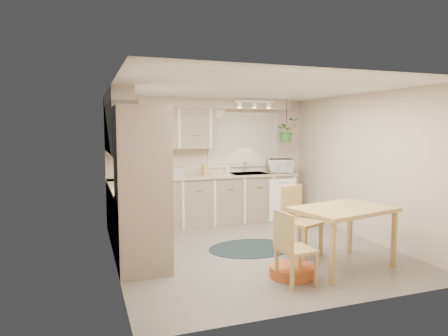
% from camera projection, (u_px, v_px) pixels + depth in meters
% --- Properties ---
extents(floor, '(4.20, 4.20, 0.00)m').
position_uv_depth(floor, '(252.00, 249.00, 6.04)').
color(floor, slate).
rests_on(floor, ground).
extents(ceiling, '(4.20, 4.20, 0.00)m').
position_uv_depth(ceiling, '(253.00, 89.00, 5.81)').
color(ceiling, silver).
rests_on(ceiling, wall_back).
extents(wall_back, '(4.00, 0.04, 2.40)m').
position_uv_depth(wall_back, '(210.00, 160.00, 7.90)').
color(wall_back, beige).
rests_on(wall_back, floor).
extents(wall_front, '(4.00, 0.04, 2.40)m').
position_uv_depth(wall_front, '(337.00, 192.00, 3.95)').
color(wall_front, beige).
rests_on(wall_front, floor).
extents(wall_left, '(0.04, 4.20, 2.40)m').
position_uv_depth(wall_left, '(113.00, 176.00, 5.26)').
color(wall_left, beige).
rests_on(wall_left, floor).
extents(wall_right, '(0.04, 4.20, 2.40)m').
position_uv_depth(wall_right, '(364.00, 166.00, 6.59)').
color(wall_right, beige).
rests_on(wall_right, floor).
extents(base_cab_left, '(0.60, 1.85, 0.90)m').
position_uv_depth(base_cab_left, '(131.00, 216.00, 6.26)').
color(base_cab_left, gray).
rests_on(base_cab_left, floor).
extents(base_cab_back, '(3.60, 0.60, 0.90)m').
position_uv_depth(base_cab_back, '(205.00, 201.00, 7.62)').
color(base_cab_back, gray).
rests_on(base_cab_back, floor).
extents(counter_left, '(0.64, 1.89, 0.04)m').
position_uv_depth(counter_left, '(130.00, 187.00, 6.22)').
color(counter_left, tan).
rests_on(counter_left, base_cab_left).
extents(counter_back, '(3.64, 0.64, 0.04)m').
position_uv_depth(counter_back, '(205.00, 176.00, 7.57)').
color(counter_back, tan).
rests_on(counter_back, base_cab_back).
extents(oven_stack, '(0.65, 0.65, 2.10)m').
position_uv_depth(oven_stack, '(142.00, 190.00, 5.03)').
color(oven_stack, gray).
rests_on(oven_stack, floor).
extents(wall_oven_face, '(0.02, 0.56, 0.58)m').
position_uv_depth(wall_oven_face, '(168.00, 189.00, 5.14)').
color(wall_oven_face, white).
rests_on(wall_oven_face, oven_stack).
extents(upper_cab_left, '(0.35, 2.00, 0.75)m').
position_uv_depth(upper_cab_left, '(119.00, 128.00, 6.20)').
color(upper_cab_left, gray).
rests_on(upper_cab_left, wall_left).
extents(upper_cab_back, '(2.00, 0.35, 0.75)m').
position_uv_depth(upper_cab_back, '(161.00, 128.00, 7.34)').
color(upper_cab_back, gray).
rests_on(upper_cab_back, wall_back).
extents(soffit_left, '(0.30, 2.00, 0.20)m').
position_uv_depth(soffit_left, '(117.00, 98.00, 6.14)').
color(soffit_left, beige).
rests_on(soffit_left, wall_left).
extents(soffit_back, '(3.60, 0.30, 0.20)m').
position_uv_depth(soffit_back, '(202.00, 103.00, 7.58)').
color(soffit_back, beige).
rests_on(soffit_back, wall_back).
extents(cooktop, '(0.52, 0.58, 0.02)m').
position_uv_depth(cooktop, '(136.00, 190.00, 5.68)').
color(cooktop, white).
rests_on(cooktop, counter_left).
extents(range_hood, '(0.40, 0.60, 0.14)m').
position_uv_depth(range_hood, '(133.00, 159.00, 5.62)').
color(range_hood, white).
rests_on(range_hood, upper_cab_left).
extents(window_blinds, '(1.40, 0.02, 1.00)m').
position_uv_depth(window_blinds, '(244.00, 140.00, 8.06)').
color(window_blinds, beige).
rests_on(window_blinds, wall_back).
extents(window_frame, '(1.50, 0.02, 1.10)m').
position_uv_depth(window_frame, '(243.00, 140.00, 8.07)').
color(window_frame, silver).
rests_on(window_frame, wall_back).
extents(sink, '(0.70, 0.48, 0.10)m').
position_uv_depth(sink, '(249.00, 175.00, 7.88)').
color(sink, '#B0B3B8').
rests_on(sink, counter_back).
extents(dishwasher_front, '(0.58, 0.02, 0.83)m').
position_uv_depth(dishwasher_front, '(283.00, 200.00, 7.83)').
color(dishwasher_front, white).
rests_on(dishwasher_front, base_cab_back).
extents(track_light_bar, '(0.80, 0.04, 0.04)m').
position_uv_depth(track_light_bar, '(254.00, 102.00, 7.50)').
color(track_light_bar, white).
rests_on(track_light_bar, ceiling).
extents(wall_clock, '(0.30, 0.03, 0.30)m').
position_uv_depth(wall_clock, '(218.00, 110.00, 7.82)').
color(wall_clock, gold).
rests_on(wall_clock, wall_back).
extents(dining_table, '(1.43, 1.11, 0.80)m').
position_uv_depth(dining_table, '(342.00, 237.00, 5.24)').
color(dining_table, tan).
rests_on(dining_table, floor).
extents(chair_left, '(0.44, 0.44, 0.87)m').
position_uv_depth(chair_left, '(296.00, 247.00, 4.68)').
color(chair_left, tan).
rests_on(chair_left, floor).
extents(chair_back, '(0.61, 0.61, 0.99)m').
position_uv_depth(chair_back, '(303.00, 221.00, 5.77)').
color(chair_back, tan).
rests_on(chair_back, floor).
extents(braided_rug, '(1.36, 1.05, 0.01)m').
position_uv_depth(braided_rug, '(251.00, 248.00, 6.09)').
color(braided_rug, black).
rests_on(braided_rug, floor).
extents(pet_bed, '(0.58, 0.58, 0.13)m').
position_uv_depth(pet_bed, '(292.00, 271.00, 4.93)').
color(pet_bed, '#C66827').
rests_on(pet_bed, floor).
extents(microwave, '(0.54, 0.35, 0.34)m').
position_uv_depth(microwave, '(280.00, 164.00, 7.97)').
color(microwave, white).
rests_on(microwave, counter_back).
extents(soap_bottle, '(0.09, 0.17, 0.08)m').
position_uv_depth(soap_bottle, '(227.00, 171.00, 7.88)').
color(soap_bottle, white).
rests_on(soap_bottle, counter_back).
extents(hanging_plant, '(0.47, 0.51, 0.37)m').
position_uv_depth(hanging_plant, '(286.00, 133.00, 7.95)').
color(hanging_plant, '#376F2C').
rests_on(hanging_plant, ceiling).
extents(coffee_maker, '(0.18, 0.22, 0.31)m').
position_uv_depth(coffee_maker, '(149.00, 169.00, 7.21)').
color(coffee_maker, black).
rests_on(coffee_maker, counter_back).
extents(toaster, '(0.29, 0.19, 0.17)m').
position_uv_depth(toaster, '(176.00, 172.00, 7.40)').
color(toaster, '#B0B3B8').
rests_on(toaster, counter_back).
extents(knife_block, '(0.11, 0.11, 0.21)m').
position_uv_depth(knife_block, '(205.00, 170.00, 7.61)').
color(knife_block, tan).
rests_on(knife_block, counter_back).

